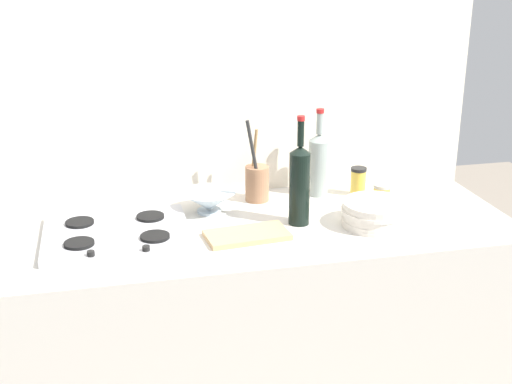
{
  "coord_description": "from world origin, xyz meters",
  "views": [
    {
      "loc": [
        -0.5,
        -2.15,
        1.82
      ],
      "look_at": [
        0.0,
        0.0,
        1.02
      ],
      "focal_mm": 48.22,
      "sensor_mm": 36.0,
      "label": 1
    }
  ],
  "objects_px": {
    "wine_bottle_leftmost": "(300,183)",
    "wine_bottle_mid_left": "(319,163)",
    "utensil_crock": "(257,182)",
    "condiment_jar_front": "(358,181)",
    "plate_stack": "(375,213)",
    "cutting_board": "(247,235)",
    "condiment_jar_rear": "(382,194)",
    "stovetop_hob": "(117,234)",
    "mixing_bowl": "(209,201)"
  },
  "relations": [
    {
      "from": "wine_bottle_mid_left",
      "to": "condiment_jar_front",
      "type": "bearing_deg",
      "value": -13.91
    },
    {
      "from": "wine_bottle_mid_left",
      "to": "cutting_board",
      "type": "bearing_deg",
      "value": -136.04
    },
    {
      "from": "wine_bottle_leftmost",
      "to": "condiment_jar_rear",
      "type": "relative_size",
      "value": 4.88
    },
    {
      "from": "condiment_jar_front",
      "to": "utensil_crock",
      "type": "bearing_deg",
      "value": 175.76
    },
    {
      "from": "mixing_bowl",
      "to": "utensil_crock",
      "type": "bearing_deg",
      "value": 22.42
    },
    {
      "from": "plate_stack",
      "to": "wine_bottle_mid_left",
      "type": "relative_size",
      "value": 0.69
    },
    {
      "from": "plate_stack",
      "to": "condiment_jar_rear",
      "type": "relative_size",
      "value": 3.0
    },
    {
      "from": "mixing_bowl",
      "to": "condiment_jar_rear",
      "type": "height_order",
      "value": "same"
    },
    {
      "from": "utensil_crock",
      "to": "wine_bottle_leftmost",
      "type": "bearing_deg",
      "value": -70.5
    },
    {
      "from": "stovetop_hob",
      "to": "utensil_crock",
      "type": "xyz_separation_m",
      "value": [
        0.53,
        0.24,
        0.06
      ]
    },
    {
      "from": "wine_bottle_leftmost",
      "to": "cutting_board",
      "type": "relative_size",
      "value": 1.4
    },
    {
      "from": "wine_bottle_leftmost",
      "to": "condiment_jar_rear",
      "type": "bearing_deg",
      "value": 17.24
    },
    {
      "from": "stovetop_hob",
      "to": "wine_bottle_mid_left",
      "type": "distance_m",
      "value": 0.82
    },
    {
      "from": "plate_stack",
      "to": "mixing_bowl",
      "type": "relative_size",
      "value": 1.21
    },
    {
      "from": "plate_stack",
      "to": "wine_bottle_leftmost",
      "type": "bearing_deg",
      "value": 163.19
    },
    {
      "from": "utensil_crock",
      "to": "condiment_jar_front",
      "type": "xyz_separation_m",
      "value": [
        0.4,
        -0.03,
        -0.02
      ]
    },
    {
      "from": "condiment_jar_front",
      "to": "cutting_board",
      "type": "relative_size",
      "value": 0.4
    },
    {
      "from": "plate_stack",
      "to": "condiment_jar_rear",
      "type": "distance_m",
      "value": 0.21
    },
    {
      "from": "wine_bottle_mid_left",
      "to": "mixing_bowl",
      "type": "xyz_separation_m",
      "value": [
        -0.44,
        -0.09,
        -0.09
      ]
    },
    {
      "from": "mixing_bowl",
      "to": "condiment_jar_rear",
      "type": "xyz_separation_m",
      "value": [
        0.64,
        -0.06,
        -0.0
      ]
    },
    {
      "from": "cutting_board",
      "to": "plate_stack",
      "type": "bearing_deg",
      "value": 0.54
    },
    {
      "from": "wine_bottle_leftmost",
      "to": "mixing_bowl",
      "type": "bearing_deg",
      "value": 148.78
    },
    {
      "from": "wine_bottle_leftmost",
      "to": "cutting_board",
      "type": "xyz_separation_m",
      "value": [
        -0.2,
        -0.08,
        -0.14
      ]
    },
    {
      "from": "wine_bottle_mid_left",
      "to": "utensil_crock",
      "type": "xyz_separation_m",
      "value": [
        -0.24,
        -0.01,
        -0.06
      ]
    },
    {
      "from": "utensil_crock",
      "to": "cutting_board",
      "type": "relative_size",
      "value": 1.16
    },
    {
      "from": "stovetop_hob",
      "to": "wine_bottle_mid_left",
      "type": "relative_size",
      "value": 1.4
    },
    {
      "from": "utensil_crock",
      "to": "wine_bottle_mid_left",
      "type": "bearing_deg",
      "value": 1.87
    },
    {
      "from": "utensil_crock",
      "to": "condiment_jar_rear",
      "type": "height_order",
      "value": "utensil_crock"
    },
    {
      "from": "utensil_crock",
      "to": "condiment_jar_front",
      "type": "height_order",
      "value": "utensil_crock"
    },
    {
      "from": "condiment_jar_front",
      "to": "condiment_jar_rear",
      "type": "relative_size",
      "value": 1.4
    },
    {
      "from": "condiment_jar_front",
      "to": "cutting_board",
      "type": "xyz_separation_m",
      "value": [
        -0.51,
        -0.31,
        -0.05
      ]
    },
    {
      "from": "mixing_bowl",
      "to": "cutting_board",
      "type": "relative_size",
      "value": 0.71
    },
    {
      "from": "plate_stack",
      "to": "utensil_crock",
      "type": "height_order",
      "value": "utensil_crock"
    },
    {
      "from": "mixing_bowl",
      "to": "utensil_crock",
      "type": "distance_m",
      "value": 0.22
    },
    {
      "from": "condiment_jar_rear",
      "to": "cutting_board",
      "type": "xyz_separation_m",
      "value": [
        -0.56,
        -0.19,
        -0.03
      ]
    },
    {
      "from": "stovetop_hob",
      "to": "plate_stack",
      "type": "xyz_separation_m",
      "value": [
        0.88,
        -0.09,
        0.03
      ]
    },
    {
      "from": "plate_stack",
      "to": "wine_bottle_leftmost",
      "type": "relative_size",
      "value": 0.61
    },
    {
      "from": "plate_stack",
      "to": "cutting_board",
      "type": "height_order",
      "value": "plate_stack"
    },
    {
      "from": "cutting_board",
      "to": "mixing_bowl",
      "type": "bearing_deg",
      "value": 108.5
    },
    {
      "from": "plate_stack",
      "to": "wine_bottle_mid_left",
      "type": "bearing_deg",
      "value": 105.98
    },
    {
      "from": "wine_bottle_leftmost",
      "to": "wine_bottle_mid_left",
      "type": "bearing_deg",
      "value": 59.69
    },
    {
      "from": "condiment_jar_front",
      "to": "condiment_jar_rear",
      "type": "bearing_deg",
      "value": -67.07
    },
    {
      "from": "stovetop_hob",
      "to": "condiment_jar_front",
      "type": "distance_m",
      "value": 0.95
    },
    {
      "from": "utensil_crock",
      "to": "condiment_jar_rear",
      "type": "relative_size",
      "value": 4.04
    },
    {
      "from": "wine_bottle_mid_left",
      "to": "utensil_crock",
      "type": "distance_m",
      "value": 0.25
    },
    {
      "from": "stovetop_hob",
      "to": "utensil_crock",
      "type": "relative_size",
      "value": 1.5
    },
    {
      "from": "plate_stack",
      "to": "condiment_jar_front",
      "type": "distance_m",
      "value": 0.31
    },
    {
      "from": "plate_stack",
      "to": "utensil_crock",
      "type": "relative_size",
      "value": 0.74
    },
    {
      "from": "wine_bottle_leftmost",
      "to": "wine_bottle_mid_left",
      "type": "xyz_separation_m",
      "value": [
        0.15,
        0.26,
        -0.02
      ]
    },
    {
      "from": "stovetop_hob",
      "to": "cutting_board",
      "type": "height_order",
      "value": "stovetop_hob"
    }
  ]
}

